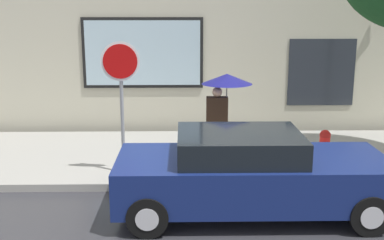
{
  "coord_description": "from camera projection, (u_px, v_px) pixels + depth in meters",
  "views": [
    {
      "loc": [
        -0.73,
        -7.49,
        3.35
      ],
      "look_at": [
        -0.56,
        1.8,
        1.2
      ],
      "focal_mm": 44.61,
      "sensor_mm": 36.0,
      "label": 1
    }
  ],
  "objects": [
    {
      "name": "stop_sign",
      "position": [
        121.0,
        82.0,
        9.19
      ],
      "size": [
        0.76,
        0.1,
        2.62
      ],
      "color": "gray",
      "rests_on": "sidewalk"
    },
    {
      "name": "parked_car",
      "position": [
        250.0,
        173.0,
        7.9
      ],
      "size": [
        4.46,
        1.88,
        1.41
      ],
      "color": "navy",
      "rests_on": "ground"
    },
    {
      "name": "building_facade",
      "position": [
        210.0,
        5.0,
        12.64
      ],
      "size": [
        20.0,
        0.67,
        7.0
      ],
      "color": "beige",
      "rests_on": "ground"
    },
    {
      "name": "pedestrian_with_umbrella",
      "position": [
        224.0,
        89.0,
        10.3
      ],
      "size": [
        1.1,
        1.1,
        1.86
      ],
      "color": "black",
      "rests_on": "sidewalk"
    },
    {
      "name": "sidewalk",
      "position": [
        215.0,
        156.0,
        10.98
      ],
      "size": [
        20.0,
        4.0,
        0.15
      ],
      "primitive_type": "cube",
      "color": "#A3A099",
      "rests_on": "ground"
    },
    {
      "name": "ground_plane",
      "position": [
        227.0,
        213.0,
        8.07
      ],
      "size": [
        60.0,
        60.0,
        0.0
      ],
      "primitive_type": "plane",
      "color": "#333338"
    },
    {
      "name": "fire_hydrant",
      "position": [
        324.0,
        148.0,
        10.0
      ],
      "size": [
        0.3,
        0.44,
        0.77
      ],
      "color": "red",
      "rests_on": "sidewalk"
    }
  ]
}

